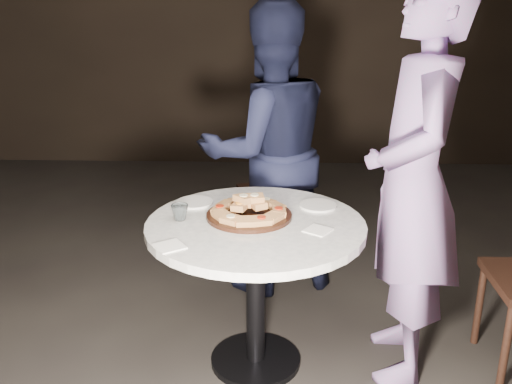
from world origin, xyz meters
TOP-DOWN VIEW (x-y plane):
  - floor at (0.00, 0.00)m, footprint 7.00×7.00m
  - table at (0.00, -0.09)m, footprint 1.25×1.25m
  - serving_board at (-0.03, -0.03)m, footprint 0.53×0.53m
  - focaccia_pile at (-0.03, -0.02)m, footprint 0.36×0.36m
  - plate_left at (-0.31, 0.15)m, footprint 0.19×0.19m
  - plate_right at (0.31, 0.13)m, footprint 0.23×0.23m
  - water_glass at (-0.35, -0.07)m, footprint 0.08×0.08m
  - napkin_near at (-0.34, -0.37)m, footprint 0.16×0.16m
  - napkin_far at (0.28, -0.18)m, footprint 0.15×0.15m
  - chair_far at (0.08, 1.26)m, footprint 0.49×0.50m
  - diner_navy at (0.05, 0.76)m, footprint 1.01×0.90m
  - diner_teal at (0.72, -0.06)m, footprint 0.50×0.72m

SIDE VIEW (x-z plane):
  - floor at x=0.00m, z-range 0.00..0.00m
  - chair_far at x=0.08m, z-range 0.06..0.89m
  - table at x=0.00m, z-range 0.24..1.00m
  - napkin_far at x=0.28m, z-range 0.76..0.77m
  - napkin_near at x=-0.34m, z-range 0.76..0.77m
  - plate_right at x=0.31m, z-range 0.76..0.77m
  - plate_left at x=-0.31m, z-range 0.76..0.77m
  - serving_board at x=-0.03m, z-range 0.76..0.78m
  - water_glass at x=-0.35m, z-range 0.76..0.84m
  - focaccia_pile at x=-0.03m, z-range 0.76..0.86m
  - diner_navy at x=0.05m, z-range 0.00..1.73m
  - diner_teal at x=0.72m, z-range 0.00..1.90m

